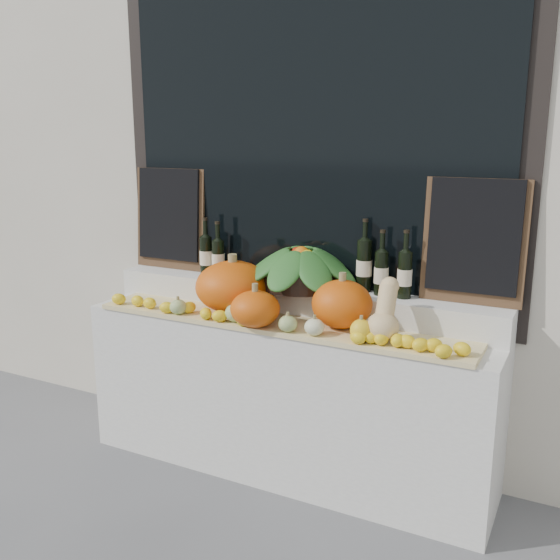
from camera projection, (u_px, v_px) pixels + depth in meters
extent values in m
cube|color=beige|center=(341.00, 67.00, 3.70)|extent=(7.00, 0.90, 4.50)
cube|color=black|center=(309.00, 127.00, 3.39)|extent=(2.40, 0.04, 2.10)
cube|color=black|center=(307.00, 127.00, 3.36)|extent=(2.20, 0.02, 2.00)
cube|color=silver|center=(286.00, 395.00, 3.49)|extent=(2.30, 0.55, 0.88)
cube|color=silver|center=(298.00, 300.00, 3.50)|extent=(2.30, 0.25, 0.16)
cube|color=tan|center=(276.00, 324.00, 3.27)|extent=(2.10, 0.32, 0.02)
ellipsoid|color=#D7560B|center=(233.00, 287.00, 3.43)|extent=(0.55, 0.55, 0.28)
ellipsoid|color=#D7560B|center=(342.00, 304.00, 3.15)|extent=(0.34, 0.34, 0.25)
ellipsoid|color=#D7560B|center=(255.00, 309.00, 3.17)|extent=(0.26, 0.26, 0.19)
ellipsoid|color=#DBB880|center=(382.00, 327.00, 2.95)|extent=(0.16, 0.16, 0.14)
cylinder|color=#DBB880|center=(387.00, 302.00, 2.97)|extent=(0.09, 0.14, 0.18)
sphere|color=#DBB880|center=(390.00, 286.00, 2.99)|extent=(0.09, 0.09, 0.09)
ellipsoid|color=#3C7222|center=(288.00, 324.00, 3.10)|extent=(0.10, 0.10, 0.08)
cylinder|color=olive|center=(288.00, 314.00, 3.09)|extent=(0.02, 0.02, 0.02)
ellipsoid|color=#3C7222|center=(235.00, 313.00, 3.26)|extent=(0.11, 0.11, 0.10)
cylinder|color=olive|center=(235.00, 302.00, 3.25)|extent=(0.02, 0.02, 0.02)
ellipsoid|color=beige|center=(287.00, 324.00, 3.12)|extent=(0.08, 0.08, 0.07)
cylinder|color=olive|center=(287.00, 315.00, 3.11)|extent=(0.02, 0.02, 0.02)
ellipsoid|color=yellow|center=(257.00, 314.00, 3.17)|extent=(0.13, 0.13, 0.14)
cylinder|color=olive|center=(257.00, 299.00, 3.15)|extent=(0.02, 0.02, 0.02)
ellipsoid|color=beige|center=(314.00, 327.00, 3.04)|extent=(0.10, 0.10, 0.08)
cylinder|color=olive|center=(315.00, 317.00, 3.03)|extent=(0.02, 0.02, 0.02)
ellipsoid|color=yellow|center=(361.00, 331.00, 2.95)|extent=(0.10, 0.10, 0.11)
cylinder|color=olive|center=(361.00, 317.00, 2.93)|extent=(0.02, 0.02, 0.02)
ellipsoid|color=#3C7222|center=(178.00, 307.00, 3.40)|extent=(0.09, 0.09, 0.08)
cylinder|color=olive|center=(178.00, 298.00, 3.39)|extent=(0.02, 0.02, 0.02)
cylinder|color=black|center=(301.00, 277.00, 3.44)|extent=(0.45, 0.45, 0.11)
cylinder|color=black|center=(206.00, 256.00, 3.72)|extent=(0.07, 0.07, 0.23)
cylinder|color=black|center=(205.00, 228.00, 3.68)|extent=(0.03, 0.03, 0.10)
cylinder|color=beige|center=(206.00, 258.00, 3.72)|extent=(0.08, 0.08, 0.08)
cylinder|color=black|center=(205.00, 219.00, 3.67)|extent=(0.03, 0.03, 0.02)
cylinder|color=black|center=(218.00, 259.00, 3.67)|extent=(0.07, 0.07, 0.22)
cylinder|color=black|center=(218.00, 232.00, 3.63)|extent=(0.03, 0.03, 0.10)
cylinder|color=beige|center=(218.00, 261.00, 3.67)|extent=(0.08, 0.08, 0.08)
cylinder|color=black|center=(217.00, 223.00, 3.62)|extent=(0.03, 0.03, 0.02)
cylinder|color=black|center=(364.00, 266.00, 3.33)|extent=(0.08, 0.08, 0.28)
cylinder|color=black|center=(365.00, 231.00, 3.28)|extent=(0.03, 0.03, 0.10)
cylinder|color=beige|center=(364.00, 268.00, 3.33)|extent=(0.08, 0.08, 0.08)
cylinder|color=black|center=(366.00, 220.00, 3.27)|extent=(0.03, 0.03, 0.02)
cylinder|color=black|center=(381.00, 273.00, 3.26)|extent=(0.07, 0.07, 0.23)
cylinder|color=black|center=(382.00, 242.00, 3.22)|extent=(0.03, 0.03, 0.10)
cylinder|color=beige|center=(381.00, 275.00, 3.26)|extent=(0.08, 0.08, 0.08)
cylinder|color=black|center=(383.00, 231.00, 3.21)|extent=(0.03, 0.03, 0.02)
cylinder|color=black|center=(405.00, 275.00, 3.19)|extent=(0.07, 0.07, 0.24)
cylinder|color=black|center=(406.00, 242.00, 3.15)|extent=(0.03, 0.03, 0.10)
cylinder|color=beige|center=(405.00, 277.00, 3.20)|extent=(0.08, 0.08, 0.08)
cylinder|color=black|center=(407.00, 231.00, 3.14)|extent=(0.03, 0.03, 0.02)
cube|color=#4C331E|center=(170.00, 219.00, 3.88)|extent=(0.50, 0.06, 0.62)
cube|color=black|center=(169.00, 214.00, 3.86)|extent=(0.44, 0.06, 0.56)
cube|color=#4C331E|center=(474.00, 242.00, 3.06)|extent=(0.50, 0.06, 0.62)
cube|color=black|center=(474.00, 236.00, 3.04)|extent=(0.44, 0.06, 0.56)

